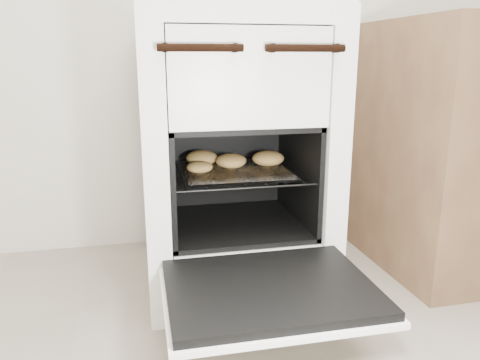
% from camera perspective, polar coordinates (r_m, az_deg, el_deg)
% --- Properties ---
extents(stove, '(0.60, 0.66, 0.91)m').
position_cam_1_polar(stove, '(1.60, -1.10, 3.01)').
color(stove, white).
rests_on(stove, ground).
extents(oven_door, '(0.54, 0.42, 0.04)m').
position_cam_1_polar(oven_door, '(1.22, 3.65, -13.32)').
color(oven_door, black).
rests_on(oven_door, stove).
extents(oven_rack, '(0.43, 0.42, 0.01)m').
position_cam_1_polar(oven_rack, '(1.55, -0.62, 0.96)').
color(oven_rack, black).
rests_on(oven_rack, stove).
extents(foil_sheet, '(0.34, 0.30, 0.01)m').
position_cam_1_polar(foil_sheet, '(1.53, -0.47, 1.00)').
color(foil_sheet, white).
rests_on(foil_sheet, oven_rack).
extents(baked_rolls, '(0.36, 0.22, 0.05)m').
position_cam_1_polar(baked_rolls, '(1.57, -1.29, 2.44)').
color(baked_rolls, tan).
rests_on(baked_rolls, foil_sheet).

